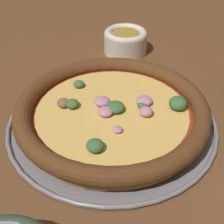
% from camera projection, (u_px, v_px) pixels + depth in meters
% --- Properties ---
extents(ground_plane, '(3.00, 3.00, 0.00)m').
position_uv_depth(ground_plane, '(112.00, 123.00, 0.56)').
color(ground_plane, brown).
extents(pizza_tray, '(0.37, 0.37, 0.01)m').
position_uv_depth(pizza_tray, '(112.00, 121.00, 0.55)').
color(pizza_tray, gray).
rests_on(pizza_tray, ground_plane).
extents(pizza, '(0.34, 0.34, 0.04)m').
position_uv_depth(pizza, '(112.00, 111.00, 0.54)').
color(pizza, '#A86B33').
rests_on(pizza, pizza_tray).
extents(bowl_near, '(0.10, 0.10, 0.06)m').
position_uv_depth(bowl_near, '(126.00, 40.00, 0.76)').
color(bowl_near, silver).
rests_on(bowl_near, ground_plane).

